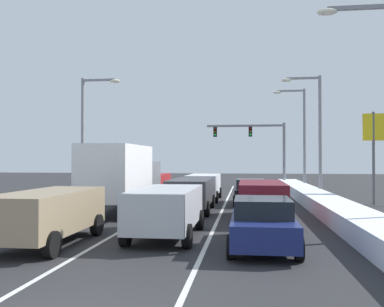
# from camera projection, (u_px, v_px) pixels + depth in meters

# --- Properties ---
(ground_plane) EXTENTS (120.00, 120.00, 0.00)m
(ground_plane) POSITION_uv_depth(u_px,v_px,m) (185.00, 215.00, 19.82)
(ground_plane) COLOR #28282B
(lane_stripe_between_right_lane_and_center_lane) EXTENTS (0.14, 37.08, 0.01)m
(lane_stripe_between_right_lane_and_center_lane) POSITION_uv_depth(u_px,v_px,m) (224.00, 207.00, 22.94)
(lane_stripe_between_right_lane_and_center_lane) COLOR silver
(lane_stripe_between_right_lane_and_center_lane) RESTS_ON ground
(lane_stripe_between_center_lane_and_left_lane) EXTENTS (0.14, 37.08, 0.01)m
(lane_stripe_between_center_lane_and_left_lane) POSITION_uv_depth(u_px,v_px,m) (164.00, 206.00, 23.38)
(lane_stripe_between_center_lane_and_left_lane) COLOR silver
(lane_stripe_between_center_lane_and_left_lane) RESTS_ON ground
(snow_bank_right_shoulder) EXTENTS (1.71, 37.08, 0.74)m
(snow_bank_right_shoulder) POSITION_uv_depth(u_px,v_px,m) (321.00, 202.00, 22.26)
(snow_bank_right_shoulder) COLOR silver
(snow_bank_right_shoulder) RESTS_ON ground
(snow_bank_left_shoulder) EXTENTS (1.72, 37.08, 0.92)m
(snow_bank_left_shoulder) POSITION_uv_depth(u_px,v_px,m) (76.00, 197.00, 24.07)
(snow_bank_left_shoulder) COLOR silver
(snow_bank_left_shoulder) RESTS_ON ground
(sedan_navy_right_lane_nearest) EXTENTS (2.00, 4.50, 1.51)m
(sedan_navy_right_lane_nearest) POSITION_uv_depth(u_px,v_px,m) (262.00, 223.00, 12.35)
(sedan_navy_right_lane_nearest) COLOR navy
(sedan_navy_right_lane_nearest) RESTS_ON ground
(suv_maroon_right_lane_second) EXTENTS (2.16, 4.90, 1.67)m
(suv_maroon_right_lane_second) POSITION_uv_depth(u_px,v_px,m) (262.00, 197.00, 18.14)
(suv_maroon_right_lane_second) COLOR maroon
(suv_maroon_right_lane_second) RESTS_ON ground
(sedan_black_right_lane_third) EXTENTS (2.00, 4.50, 1.51)m
(sedan_black_right_lane_third) POSITION_uv_depth(u_px,v_px,m) (251.00, 192.00, 24.44)
(sedan_black_right_lane_third) COLOR black
(sedan_black_right_lane_third) RESTS_ON ground
(suv_silver_center_lane_nearest) EXTENTS (2.16, 4.90, 1.67)m
(suv_silver_center_lane_nearest) POSITION_uv_depth(u_px,v_px,m) (167.00, 208.00, 14.10)
(suv_silver_center_lane_nearest) COLOR #B7BABF
(suv_silver_center_lane_nearest) RESTS_ON ground
(suv_charcoal_center_lane_second) EXTENTS (2.16, 4.90, 1.67)m
(suv_charcoal_center_lane_second) POSITION_uv_depth(u_px,v_px,m) (191.00, 192.00, 20.98)
(suv_charcoal_center_lane_second) COLOR #38383D
(suv_charcoal_center_lane_second) RESTS_ON ground
(suv_white_center_lane_third) EXTENTS (2.16, 4.90, 1.67)m
(suv_white_center_lane_third) POSITION_uv_depth(u_px,v_px,m) (204.00, 185.00, 27.04)
(suv_white_center_lane_third) COLOR silver
(suv_white_center_lane_third) RESTS_ON ground
(suv_tan_left_lane_nearest) EXTENTS (2.16, 4.90, 1.67)m
(suv_tan_left_lane_nearest) POSITION_uv_depth(u_px,v_px,m) (48.00, 212.00, 12.85)
(suv_tan_left_lane_nearest) COLOR #937F60
(suv_tan_left_lane_nearest) RESTS_ON ground
(box_truck_left_lane_second) EXTENTS (2.53, 7.20, 3.36)m
(box_truck_left_lane_second) POSITION_uv_depth(u_px,v_px,m) (122.00, 175.00, 20.59)
(box_truck_left_lane_second) COLOR slate
(box_truck_left_lane_second) RESTS_ON ground
(suv_red_left_lane_third) EXTENTS (2.16, 4.90, 1.67)m
(suv_red_left_lane_third) POSITION_uv_depth(u_px,v_px,m) (151.00, 184.00, 28.25)
(suv_red_left_lane_third) COLOR maroon
(suv_red_left_lane_third) RESTS_ON ground
(traffic_light_gantry) EXTENTS (7.54, 0.47, 6.20)m
(traffic_light_gantry) POSITION_uv_depth(u_px,v_px,m) (259.00, 141.00, 39.38)
(traffic_light_gantry) COLOR slate
(traffic_light_gantry) RESTS_ON ground
(street_lamp_right_near) EXTENTS (2.66, 0.36, 8.04)m
(street_lamp_right_near) POSITION_uv_depth(u_px,v_px,m) (383.00, 96.00, 13.90)
(street_lamp_right_near) COLOR gray
(street_lamp_right_near) RESTS_ON ground
(street_lamp_right_mid) EXTENTS (2.66, 0.36, 8.28)m
(street_lamp_right_mid) POSITION_uv_depth(u_px,v_px,m) (315.00, 125.00, 27.28)
(street_lamp_right_mid) COLOR gray
(street_lamp_right_mid) RESTS_ON ground
(street_lamp_right_far) EXTENTS (2.66, 0.36, 8.56)m
(street_lamp_right_far) POSITION_uv_depth(u_px,v_px,m) (300.00, 130.00, 33.98)
(street_lamp_right_far) COLOR gray
(street_lamp_right_far) RESTS_ON ground
(street_lamp_left_mid) EXTENTS (2.66, 0.36, 8.06)m
(street_lamp_left_mid) POSITION_uv_depth(u_px,v_px,m) (88.00, 127.00, 27.01)
(street_lamp_left_mid) COLOR gray
(street_lamp_left_mid) RESTS_ON ground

